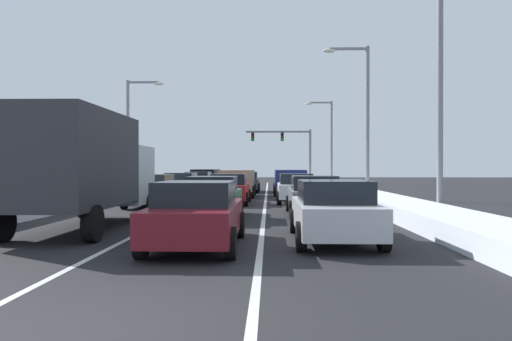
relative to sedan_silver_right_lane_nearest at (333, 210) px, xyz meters
name	(u,v)px	position (x,y,z in m)	size (l,w,h in m)	color
ground_plane	(233,202)	(-3.48, 13.59, -0.76)	(132.23, 132.23, 0.00)	black
lane_stripe_between_right_lane_and_center_lane	(266,196)	(-1.78, 18.67, -0.76)	(0.14, 55.94, 0.01)	silver
lane_stripe_between_center_lane_and_left_lane	(212,196)	(-5.18, 18.67, -0.76)	(0.14, 55.94, 0.01)	silver
snow_bank_right_shoulder	(350,192)	(3.52, 18.67, -0.49)	(2.10, 55.94, 0.55)	silver
snow_bank_left_shoulder	(129,189)	(-10.48, 18.67, -0.30)	(1.36, 55.94, 0.93)	silver
sedan_silver_right_lane_nearest	(333,210)	(0.00, 0.00, 0.00)	(2.00, 4.50, 1.51)	#B7BABF
sedan_gray_right_lane_second	(314,195)	(0.12, 6.69, 0.00)	(2.00, 4.50, 1.51)	slate
sedan_white_right_lane_third	(296,188)	(-0.20, 13.32, 0.00)	(2.00, 4.50, 1.51)	silver
suv_navy_right_lane_fourth	(290,180)	(-0.22, 20.40, 0.25)	(2.16, 4.90, 1.67)	navy
sedan_black_right_lane_fifth	(288,181)	(-0.11, 26.97, 0.00)	(2.00, 4.50, 1.51)	black
sedan_maroon_center_lane_nearest	(197,214)	(-3.23, -0.97, 0.00)	(2.00, 4.50, 1.51)	maroon
sedan_green_center_lane_second	(213,197)	(-3.61, 5.41, 0.00)	(2.00, 4.50, 1.51)	#1E5633
sedan_red_center_lane_third	(230,189)	(-3.57, 12.36, 0.00)	(2.00, 4.50, 1.51)	maroon
suv_tan_center_lane_fourth	(238,181)	(-3.54, 18.17, 0.25)	(2.16, 4.90, 1.67)	#937F60
sedan_charcoal_center_lane_fifth	(246,182)	(-3.30, 24.25, 0.00)	(2.00, 4.50, 1.51)	#38383D
box_truck_left_lane_nearest	(85,165)	(-7.00, 2.08, 1.14)	(2.53, 7.20, 3.36)	#B7BABF
sedan_gray_left_lane_second	(153,190)	(-7.04, 10.60, 0.00)	(2.00, 4.50, 1.51)	slate
sedan_white_left_lane_third	(181,185)	(-6.87, 17.15, 0.00)	(2.00, 4.50, 1.51)	silver
sedan_navy_left_lane_fourth	(199,182)	(-6.72, 23.23, 0.00)	(2.00, 4.50, 1.51)	navy
suv_black_left_lane_fifth	(206,177)	(-7.01, 29.52, 0.25)	(2.16, 4.90, 1.67)	black
traffic_light_gantry	(290,144)	(0.79, 44.09, 3.73)	(7.54, 0.47, 6.20)	slate
street_lamp_right_near	(431,71)	(4.34, 5.96, 4.60)	(2.66, 0.36, 9.07)	gray
street_lamp_right_mid	(362,108)	(3.73, 16.13, 4.46)	(2.66, 0.36, 8.81)	gray
street_lamp_right_far	(328,135)	(4.24, 36.47, 4.26)	(2.66, 0.36, 8.42)	gray
street_lamp_left_mid	(133,125)	(-11.20, 22.10, 4.03)	(2.66, 0.36, 7.99)	gray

